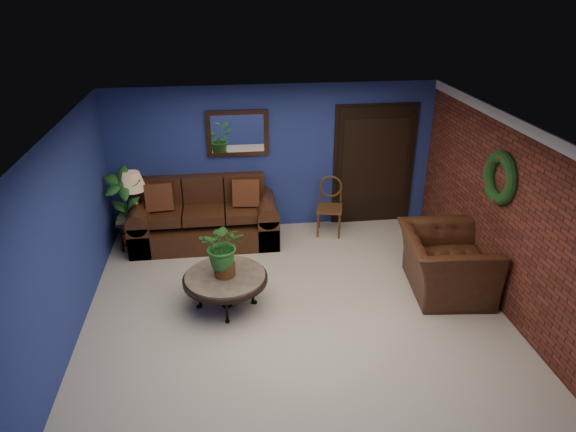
{
  "coord_description": "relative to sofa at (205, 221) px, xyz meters",
  "views": [
    {
      "loc": [
        -0.82,
        -5.74,
        4.08
      ],
      "look_at": [
        -0.01,
        0.55,
        1.08
      ],
      "focal_mm": 32.0,
      "sensor_mm": 36.0,
      "label": 1
    }
  ],
  "objects": [
    {
      "name": "sofa",
      "position": [
        0.0,
        0.0,
        0.0
      ],
      "size": [
        2.39,
        1.03,
        1.07
      ],
      "color": "#442413",
      "rests_on": "ground"
    },
    {
      "name": "side_chair",
      "position": [
        2.13,
        0.03,
        0.21
      ],
      "size": [
        0.52,
        0.52,
        1.0
      ],
      "rotation": [
        0.0,
        0.0,
        -0.25
      ],
      "color": "brown",
      "rests_on": "ground"
    },
    {
      "name": "closet_door",
      "position": [
        2.96,
        0.38,
        0.7
      ],
      "size": [
        1.44,
        0.06,
        2.18
      ],
      "primitive_type": "cube",
      "color": "black",
      "rests_on": "wall_back"
    },
    {
      "name": "wall_back",
      "position": [
        1.21,
        0.41,
        0.9
      ],
      "size": [
        5.5,
        0.04,
        2.5
      ],
      "primitive_type": "cube",
      "color": "navy",
      "rests_on": "ground"
    },
    {
      "name": "floor",
      "position": [
        1.21,
        -2.09,
        -0.35
      ],
      "size": [
        5.5,
        5.5,
        0.0
      ],
      "primitive_type": "plane",
      "color": "#BCB29C",
      "rests_on": "ground"
    },
    {
      "name": "floor_plant",
      "position": [
        3.56,
        -1.25,
        0.02
      ],
      "size": [
        0.38,
        0.34,
        0.74
      ],
      "color": "brown",
      "rests_on": "ground"
    },
    {
      "name": "end_table",
      "position": [
        -1.09,
        -0.04,
        0.07
      ],
      "size": [
        0.6,
        0.6,
        0.55
      ],
      "color": "#4C4742",
      "rests_on": "ground"
    },
    {
      "name": "coffee_table",
      "position": [
        0.3,
        -1.99,
        0.07
      ],
      "size": [
        1.13,
        1.13,
        0.48
      ],
      "rotation": [
        0.0,
        0.0,
        -0.17
      ],
      "color": "#4C4742",
      "rests_on": "ground"
    },
    {
      "name": "wall_left",
      "position": [
        -1.54,
        -2.09,
        0.9
      ],
      "size": [
        0.04,
        5.0,
        2.5
      ],
      "primitive_type": "cube",
      "color": "navy",
      "rests_on": "ground"
    },
    {
      "name": "table_lamp",
      "position": [
        -1.09,
        -0.04,
        0.65
      ],
      "size": [
        0.42,
        0.42,
        0.7
      ],
      "color": "#482A19",
      "rests_on": "end_table"
    },
    {
      "name": "wall_mirror",
      "position": [
        0.61,
        0.37,
        1.37
      ],
      "size": [
        1.02,
        0.06,
        0.77
      ],
      "primitive_type": "cube",
      "color": "#482A19",
      "rests_on": "wall_back"
    },
    {
      "name": "wall_right_brick",
      "position": [
        3.96,
        -2.09,
        0.9
      ],
      "size": [
        0.04,
        5.0,
        2.5
      ],
      "primitive_type": "cube",
      "color": "maroon",
      "rests_on": "ground"
    },
    {
      "name": "tall_plant",
      "position": [
        -1.24,
        -0.14,
        0.38
      ],
      "size": [
        0.65,
        0.49,
        1.37
      ],
      "color": "brown",
      "rests_on": "ground"
    },
    {
      "name": "coffee_plant",
      "position": [
        0.3,
        -1.99,
        0.56
      ],
      "size": [
        0.65,
        0.59,
        0.77
      ],
      "color": "brown",
      "rests_on": "coffee_table"
    },
    {
      "name": "crown_molding",
      "position": [
        3.93,
        -2.09,
        2.08
      ],
      "size": [
        0.03,
        5.0,
        0.14
      ],
      "primitive_type": "cube",
      "color": "white",
      "rests_on": "wall_right_brick"
    },
    {
      "name": "armchair",
      "position": [
        3.36,
        -1.97,
        0.08
      ],
      "size": [
        1.29,
        1.44,
        0.86
      ],
      "primitive_type": "imported",
      "rotation": [
        0.0,
        0.0,
        1.47
      ],
      "color": "#442413",
      "rests_on": "ground"
    },
    {
      "name": "ceiling",
      "position": [
        1.21,
        -2.09,
        2.15
      ],
      "size": [
        5.5,
        5.0,
        0.02
      ],
      "primitive_type": "cube",
      "color": "silver",
      "rests_on": "wall_back"
    },
    {
      "name": "wreath",
      "position": [
        3.9,
        -2.04,
        1.35
      ],
      "size": [
        0.16,
        0.72,
        0.72
      ],
      "primitive_type": "torus",
      "rotation": [
        0.0,
        1.57,
        0.0
      ],
      "color": "black",
      "rests_on": "wall_right_brick"
    }
  ]
}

